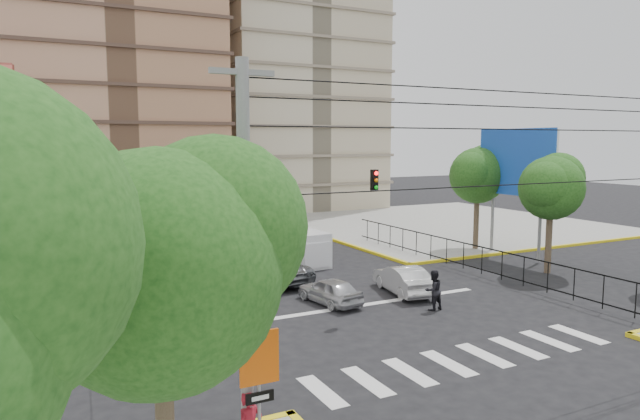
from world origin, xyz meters
TOP-DOWN VIEW (x-y plane):
  - ground at (0.00, 0.00)m, footprint 160.00×160.00m
  - sidewalk_ne at (20.00, 20.00)m, footprint 26.00×26.00m
  - crosswalk_stripes at (0.00, -6.00)m, footprint 12.00×2.40m
  - stop_line at (0.00, 1.20)m, footprint 13.00×0.40m
  - park_fence at (9.00, 4.50)m, footprint 0.10×22.50m
  - billboard at (14.45, 6.00)m, footprint 0.36×6.20m
  - tree_sw_near at (-10.90, -9.99)m, footprint 5.63×4.60m
  - tree_park_a at (13.08, 2.01)m, footprint 4.41×3.60m
  - tree_park_c at (14.09, 9.01)m, footprint 4.65×3.80m
  - tree_tudor at (-11.90, 16.01)m, footprint 5.39×4.40m
  - traffic_light_nw at (-7.80, 7.80)m, footprint 0.28×0.22m
  - traffic_light_hanging at (0.00, -2.04)m, footprint 18.00×9.12m
  - utility_pole_sw at (-9.00, -9.00)m, footprint 1.40×0.28m
  - district_sign at (-8.80, -9.24)m, footprint 0.90×0.12m
  - van_right_lane at (1.51, 10.44)m, footprint 2.12×4.75m
  - van_left_lane at (-2.51, 18.54)m, footprint 2.01×4.76m
  - car_silver_front_left at (-1.00, 2.10)m, footprint 2.00×3.81m
  - car_white_front_right at (3.05, 2.09)m, footprint 2.16×4.41m
  - car_grey_mid_left at (-1.85, 7.01)m, footprint 3.15×5.50m
  - car_silver_rear_left at (-1.01, 13.46)m, footprint 2.18×5.11m
  - car_darkgrey_mid_right at (2.27, 15.71)m, footprint 2.02×4.37m
  - car_white_rear_right at (2.16, 20.45)m, footprint 1.97×4.37m
  - pedestrian_crosswalk at (2.60, -0.85)m, footprint 0.93×0.75m

SIDE VIEW (x-z plane):
  - ground at x=0.00m, z-range 0.00..0.00m
  - park_fence at x=9.00m, z-range -0.83..0.83m
  - crosswalk_stripes at x=0.00m, z-range 0.00..0.01m
  - stop_line at x=0.00m, z-range 0.00..0.01m
  - sidewalk_ne at x=20.00m, z-range 0.00..0.15m
  - car_silver_front_left at x=-1.00m, z-range 0.00..1.23m
  - car_white_rear_right at x=2.16m, z-range 0.00..1.39m
  - car_white_front_right at x=3.05m, z-range 0.00..1.39m
  - car_grey_mid_left at x=-1.85m, z-range 0.00..1.44m
  - car_darkgrey_mid_right at x=2.27m, z-range 0.00..1.45m
  - car_silver_rear_left at x=-1.01m, z-range 0.00..1.47m
  - pedestrian_crosswalk at x=2.60m, z-range 0.00..1.80m
  - van_right_lane at x=1.51m, z-range -0.03..2.06m
  - van_left_lane at x=-2.51m, z-range -0.03..2.10m
  - district_sign at x=-8.80m, z-range 0.85..4.05m
  - traffic_light_nw at x=-7.80m, z-range 0.91..5.31m
  - utility_pole_sw at x=-9.00m, z-range 0.27..9.27m
  - tree_park_a at x=13.08m, z-range 1.60..8.42m
  - tree_tudor at x=-11.90m, z-range 1.50..8.93m
  - tree_sw_near at x=-10.90m, z-range 1.48..9.06m
  - tree_park_c at x=14.09m, z-range 1.71..8.96m
  - traffic_light_hanging at x=0.00m, z-range 5.44..6.36m
  - billboard at x=14.45m, z-range 1.95..10.05m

